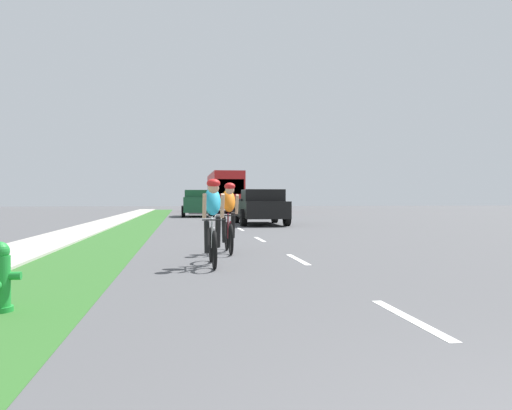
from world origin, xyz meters
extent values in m
plane|color=#4C4C4F|center=(0.00, 20.00, 0.00)|extent=(120.00, 120.00, 0.00)
cube|color=#2D6026|center=(-4.26, 20.00, 0.00)|extent=(1.88, 70.00, 0.01)
cube|color=#B2ADA3|center=(-6.03, 20.00, 0.00)|extent=(1.65, 70.00, 0.10)
cube|color=white|center=(0.00, 3.64, 0.00)|extent=(0.12, 1.80, 0.01)
cube|color=white|center=(0.00, 8.73, 0.00)|extent=(0.12, 1.80, 0.01)
cube|color=white|center=(0.00, 13.82, 0.00)|extent=(0.12, 1.80, 0.01)
cube|color=white|center=(0.00, 18.91, 0.00)|extent=(0.12, 1.80, 0.01)
cube|color=white|center=(0.00, 24.00, 0.00)|extent=(0.12, 1.80, 0.01)
cube|color=white|center=(0.00, 29.09, 0.00)|extent=(0.12, 1.80, 0.01)
cube|color=white|center=(0.00, 34.18, 0.00)|extent=(0.12, 1.80, 0.01)
cube|color=white|center=(0.00, 39.27, 0.00)|extent=(0.12, 1.80, 0.01)
cube|color=white|center=(0.00, 44.36, 0.00)|extent=(0.12, 1.80, 0.01)
cube|color=white|center=(0.00, 49.45, 0.00)|extent=(0.12, 1.80, 0.01)
cylinder|color=#1E8C33|center=(-4.26, 4.56, 0.03)|extent=(0.28, 0.28, 0.06)
cylinder|color=#1E8C33|center=(-4.26, 4.56, 0.34)|extent=(0.22, 0.22, 0.55)
sphere|color=#1E8C33|center=(-4.26, 4.56, 0.66)|extent=(0.21, 0.21, 0.21)
cylinder|color=#1E8C33|center=(-4.10, 4.56, 0.39)|extent=(0.12, 0.09, 0.09)
torus|color=black|center=(-1.75, 8.55, 0.34)|extent=(0.06, 0.68, 0.68)
torus|color=black|center=(-1.75, 7.51, 0.34)|extent=(0.06, 0.68, 0.68)
cylinder|color=silver|center=(-1.75, 7.93, 0.52)|extent=(0.04, 0.59, 0.43)
cylinder|color=silver|center=(-1.75, 8.21, 0.62)|extent=(0.04, 0.04, 0.55)
cylinder|color=silver|center=(-1.75, 7.98, 0.85)|extent=(0.03, 0.55, 0.03)
cylinder|color=black|center=(-1.75, 7.53, 0.86)|extent=(0.42, 0.02, 0.02)
ellipsoid|color=#26A5CC|center=(-1.75, 8.05, 1.18)|extent=(0.30, 0.54, 0.63)
sphere|color=tan|center=(-1.75, 7.77, 1.42)|extent=(0.20, 0.20, 0.20)
ellipsoid|color=red|center=(-1.75, 7.77, 1.50)|extent=(0.24, 0.28, 0.16)
cylinder|color=tan|center=(-1.91, 7.77, 1.10)|extent=(0.07, 0.26, 0.45)
cylinder|color=tan|center=(-1.59, 7.77, 1.10)|extent=(0.07, 0.26, 0.45)
cylinder|color=black|center=(-1.85, 8.13, 0.52)|extent=(0.10, 0.30, 0.60)
cylinder|color=black|center=(-1.65, 8.08, 0.62)|extent=(0.10, 0.25, 0.61)
torus|color=black|center=(-1.26, 10.75, 0.34)|extent=(0.06, 0.68, 0.68)
torus|color=black|center=(-1.26, 9.71, 0.34)|extent=(0.06, 0.68, 0.68)
cylinder|color=maroon|center=(-1.26, 10.13, 0.52)|extent=(0.04, 0.59, 0.43)
cylinder|color=maroon|center=(-1.26, 10.41, 0.62)|extent=(0.04, 0.04, 0.55)
cylinder|color=maroon|center=(-1.26, 10.18, 0.85)|extent=(0.03, 0.55, 0.03)
cylinder|color=black|center=(-1.26, 9.73, 0.86)|extent=(0.42, 0.02, 0.02)
ellipsoid|color=orange|center=(-1.26, 10.25, 1.18)|extent=(0.30, 0.54, 0.63)
sphere|color=tan|center=(-1.26, 9.97, 1.42)|extent=(0.20, 0.20, 0.20)
ellipsoid|color=red|center=(-1.26, 9.97, 1.50)|extent=(0.24, 0.28, 0.16)
cylinder|color=tan|center=(-1.42, 9.97, 1.10)|extent=(0.07, 0.26, 0.45)
cylinder|color=tan|center=(-1.10, 9.97, 1.10)|extent=(0.07, 0.26, 0.45)
cylinder|color=black|center=(-1.36, 10.33, 0.52)|extent=(0.10, 0.30, 0.60)
cylinder|color=black|center=(-1.16, 10.28, 0.62)|extent=(0.10, 0.25, 0.61)
cube|color=black|center=(1.37, 22.66, 0.72)|extent=(1.96, 5.10, 0.76)
cube|color=black|center=(1.37, 21.89, 1.32)|extent=(1.80, 1.78, 0.64)
cube|color=#1E2833|center=(1.37, 21.18, 1.30)|extent=(1.67, 0.08, 0.52)
cube|color=black|center=(0.46, 23.68, 1.02)|extent=(0.08, 2.80, 0.40)
cube|color=black|center=(2.27, 23.68, 1.02)|extent=(0.08, 2.80, 0.40)
cube|color=black|center=(1.37, 25.17, 1.02)|extent=(1.80, 0.08, 0.40)
cylinder|color=black|center=(0.39, 21.13, 0.38)|extent=(0.26, 0.76, 0.76)
cylinder|color=black|center=(2.35, 21.13, 0.38)|extent=(0.26, 0.76, 0.76)
cylinder|color=black|center=(0.39, 24.19, 0.38)|extent=(0.26, 0.76, 0.76)
cylinder|color=black|center=(2.35, 24.19, 0.38)|extent=(0.26, 0.76, 0.76)
cube|color=#194C2D|center=(-1.28, 33.54, 0.81)|extent=(1.90, 4.70, 1.00)
cube|color=#194C2D|center=(-1.28, 33.74, 1.53)|extent=(1.71, 2.91, 0.52)
cube|color=#1E2833|center=(-1.28, 32.48, 1.41)|extent=(1.56, 0.08, 0.44)
cylinder|color=black|center=(-2.23, 32.13, 0.36)|extent=(0.25, 0.72, 0.72)
cylinder|color=black|center=(-0.33, 32.13, 0.36)|extent=(0.25, 0.72, 0.72)
cylinder|color=black|center=(-2.23, 34.95, 0.36)|extent=(0.25, 0.72, 0.72)
cylinder|color=black|center=(-0.33, 34.95, 0.36)|extent=(0.25, 0.72, 0.72)
cube|color=red|center=(1.49, 45.18, 1.93)|extent=(2.50, 11.60, 3.10)
cube|color=#1E2833|center=(1.49, 45.18, 2.33)|extent=(2.52, 10.67, 0.64)
cube|color=#1E2833|center=(1.49, 39.41, 2.18)|extent=(2.25, 0.06, 1.20)
cylinder|color=black|center=(0.24, 41.41, 0.48)|extent=(0.28, 0.96, 0.96)
cylinder|color=black|center=(2.74, 41.41, 0.48)|extent=(0.28, 0.96, 0.96)
cylinder|color=black|center=(0.24, 48.37, 0.48)|extent=(0.28, 0.96, 0.96)
cylinder|color=black|center=(2.74, 48.37, 0.48)|extent=(0.28, 0.96, 0.96)
camera|label=1|loc=(-2.30, -1.29, 1.23)|focal=35.79mm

